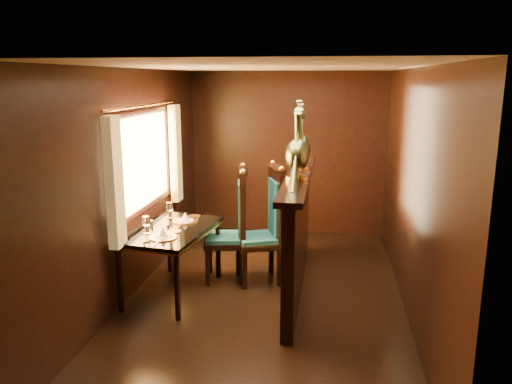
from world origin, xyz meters
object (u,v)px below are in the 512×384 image
(dining_table, at_px, (171,234))
(peacock_left, at_px, (297,141))
(chair_right, at_px, (269,220))
(chair_left, at_px, (236,221))
(peacock_right, at_px, (301,136))

(dining_table, bearing_deg, peacock_left, 7.63)
(peacock_left, bearing_deg, chair_right, 122.35)
(chair_left, distance_m, peacock_right, 1.26)
(dining_table, height_order, chair_left, chair_left)
(chair_right, relative_size, peacock_right, 1.88)
(dining_table, distance_m, peacock_left, 1.74)
(dining_table, relative_size, chair_right, 0.97)
(chair_right, height_order, peacock_right, peacock_right)
(peacock_left, height_order, peacock_right, peacock_left)
(dining_table, height_order, peacock_right, peacock_right)
(peacock_left, bearing_deg, chair_left, 145.01)
(peacock_right, bearing_deg, chair_left, -171.09)
(peacock_left, bearing_deg, dining_table, -179.96)
(chair_left, bearing_deg, chair_right, -5.70)
(chair_left, height_order, peacock_left, peacock_left)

